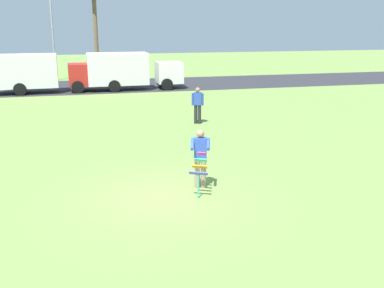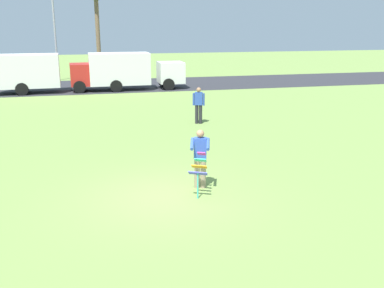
% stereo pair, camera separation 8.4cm
% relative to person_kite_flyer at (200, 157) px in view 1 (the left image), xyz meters
% --- Properties ---
extents(ground_plane, '(120.00, 120.00, 0.00)m').
position_rel_person_kite_flyer_xyz_m(ground_plane, '(-1.14, -0.42, -0.95)').
color(ground_plane, olive).
extents(road_strip, '(120.00, 8.00, 0.01)m').
position_rel_person_kite_flyer_xyz_m(road_strip, '(-1.14, 22.66, -0.95)').
color(road_strip, '#2D2D33').
rests_on(road_strip, ground).
extents(person_kite_flyer, '(0.67, 0.74, 1.73)m').
position_rel_person_kite_flyer_xyz_m(person_kite_flyer, '(0.00, 0.00, 0.00)').
color(person_kite_flyer, gray).
rests_on(person_kite_flyer, ground).
extents(kite_held, '(0.61, 0.73, 1.20)m').
position_rel_person_kite_flyer_xyz_m(kite_held, '(-0.19, -0.62, -0.14)').
color(kite_held, '#D83399').
rests_on(kite_held, ground).
extents(parked_truck_red_cab, '(6.77, 2.29, 2.62)m').
position_rel_person_kite_flyer_xyz_m(parked_truck_red_cab, '(-6.03, 20.26, 0.46)').
color(parked_truck_red_cab, '#B2231E').
rests_on(parked_truck_red_cab, ground).
extents(parked_truck_white_box, '(6.72, 2.16, 2.62)m').
position_rel_person_kite_flyer_xyz_m(parked_truck_white_box, '(0.17, 20.26, 0.46)').
color(parked_truck_white_box, silver).
rests_on(parked_truck_white_box, ground).
extents(streetlight_pole, '(0.24, 1.65, 7.00)m').
position_rel_person_kite_flyer_xyz_m(streetlight_pole, '(-5.24, 27.31, 3.05)').
color(streetlight_pole, '#9E9EA3').
rests_on(streetlight_pole, ground).
extents(person_walker_near, '(0.54, 0.33, 1.73)m').
position_rel_person_kite_flyer_xyz_m(person_walker_near, '(2.08, 8.30, -0.02)').
color(person_walker_near, '#26262B').
rests_on(person_walker_near, ground).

